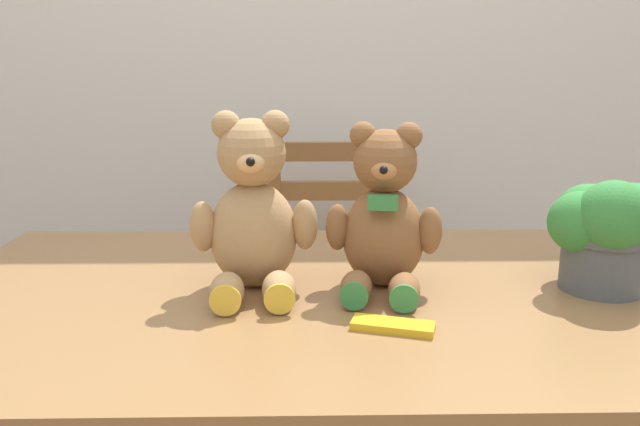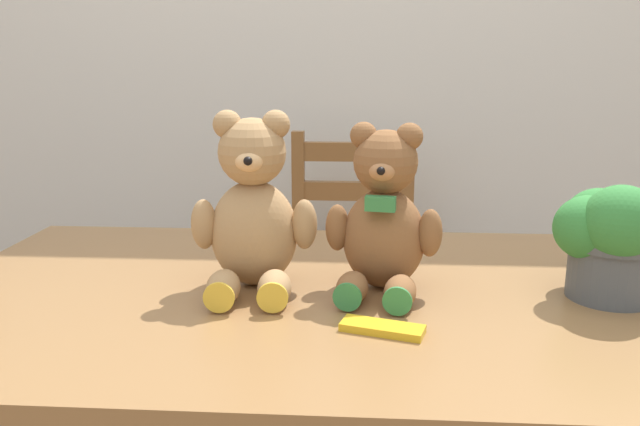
# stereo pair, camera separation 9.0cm
# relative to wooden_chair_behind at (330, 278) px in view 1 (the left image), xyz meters

# --- Properties ---
(wall_back) EXTENTS (8.00, 0.04, 2.60)m
(wall_back) POSITION_rel_wooden_chair_behind_xyz_m (-0.07, 0.39, 0.84)
(wall_back) COLOR silver
(wall_back) RESTS_ON ground_plane
(dining_table) EXTENTS (1.34, 0.82, 0.71)m
(dining_table) POSITION_rel_wooden_chair_behind_xyz_m (-0.07, -0.79, 0.16)
(dining_table) COLOR olive
(dining_table) RESTS_ON ground_plane
(wooden_chair_behind) EXTENTS (0.39, 0.45, 0.90)m
(wooden_chair_behind) POSITION_rel_wooden_chair_behind_xyz_m (0.00, 0.00, 0.00)
(wooden_chair_behind) COLOR brown
(wooden_chair_behind) RESTS_ON ground_plane
(teddy_bear_left) EXTENTS (0.22, 0.22, 0.32)m
(teddy_bear_left) POSITION_rel_wooden_chair_behind_xyz_m (-0.17, -0.78, 0.39)
(teddy_bear_left) COLOR tan
(teddy_bear_left) RESTS_ON dining_table
(teddy_bear_right) EXTENTS (0.21, 0.22, 0.30)m
(teddy_bear_right) POSITION_rel_wooden_chair_behind_xyz_m (0.07, -0.78, 0.38)
(teddy_bear_right) COLOR brown
(teddy_bear_right) RESTS_ON dining_table
(potted_plant) EXTENTS (0.20, 0.21, 0.20)m
(potted_plant) POSITION_rel_wooden_chair_behind_xyz_m (0.45, -0.80, 0.37)
(potted_plant) COLOR #4C5156
(potted_plant) RESTS_ON dining_table
(chocolate_bar) EXTENTS (0.13, 0.08, 0.01)m
(chocolate_bar) POSITION_rel_wooden_chair_behind_xyz_m (0.06, -0.96, 0.26)
(chocolate_bar) COLOR gold
(chocolate_bar) RESTS_ON dining_table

